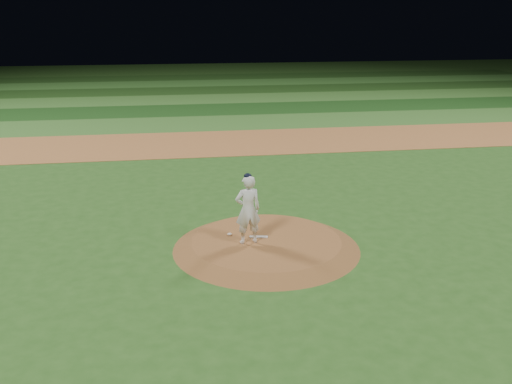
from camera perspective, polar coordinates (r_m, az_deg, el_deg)
name	(u,v)px	position (r m, az deg, el deg)	size (l,w,h in m)	color
ground	(266,248)	(16.92, 1.04, -5.61)	(120.00, 120.00, 0.00)	#28551B
infield_dirt_band	(221,143)	(30.17, -3.49, 4.94)	(70.00, 6.00, 0.02)	#A46433
outfield_stripe_0	(213,123)	(35.53, -4.33, 6.89)	(70.00, 5.00, 0.02)	#366C27
outfield_stripe_1	(207,110)	(40.44, -4.91, 8.21)	(70.00, 5.00, 0.02)	#184315
outfield_stripe_2	(203,99)	(45.37, -5.37, 9.24)	(70.00, 5.00, 0.02)	#377129
outfield_stripe_3	(199,90)	(50.31, -5.73, 10.08)	(70.00, 5.00, 0.02)	#1D4315
outfield_stripe_4	(196,83)	(55.27, -6.04, 10.76)	(70.00, 5.00, 0.02)	#347028
outfield_stripe_5	(193,77)	(60.23, -6.29, 11.33)	(70.00, 5.00, 0.02)	#1E4516
pitchers_mound	(266,244)	(16.87, 1.04, -5.22)	(5.50, 5.50, 0.25)	brown
pitching_rubber	(259,237)	(17.01, 0.26, -4.50)	(0.55, 0.14, 0.03)	white
rosin_bag	(230,234)	(17.16, -2.65, -4.24)	(0.13, 0.13, 0.07)	white
pitcher_on_mound	(248,209)	(16.27, -0.81, -1.74)	(0.80, 0.59, 2.10)	white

